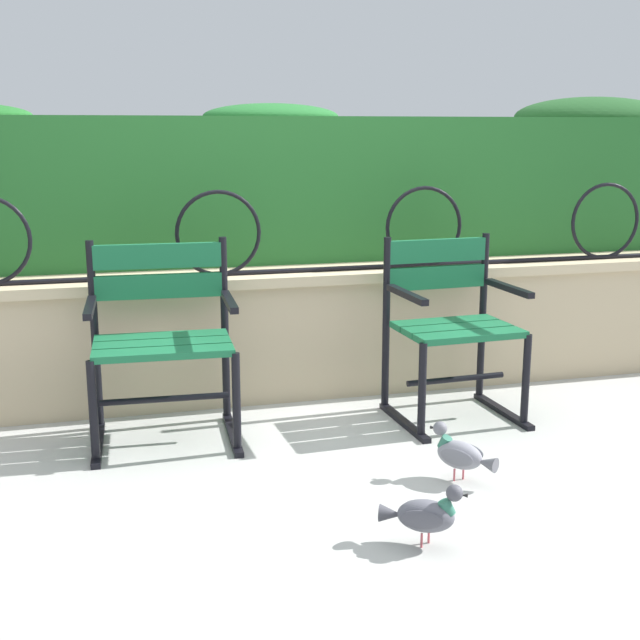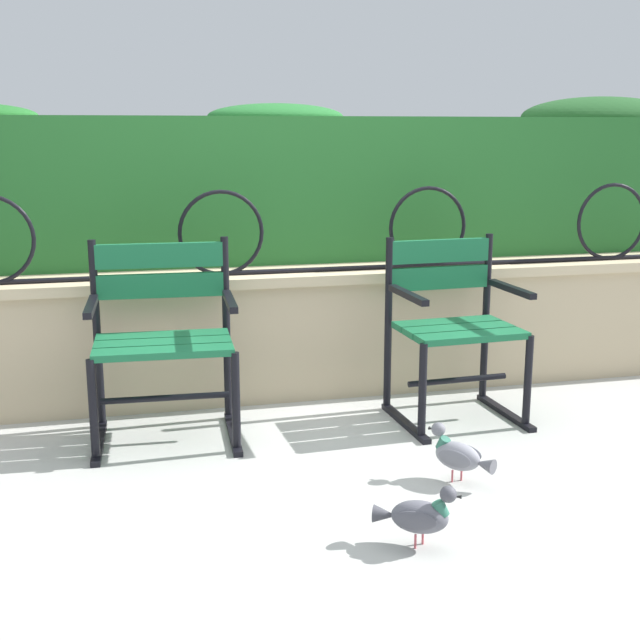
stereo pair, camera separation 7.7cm
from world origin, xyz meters
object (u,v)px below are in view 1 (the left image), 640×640
at_px(park_chair_right, 450,322).
at_px(pigeon_near_chairs, 461,454).
at_px(pigeon_far_side, 424,514).
at_px(park_chair_left, 162,335).

height_order(park_chair_right, pigeon_near_chairs, park_chair_right).
bearing_deg(pigeon_near_chairs, pigeon_far_side, -126.38).
bearing_deg(pigeon_far_side, park_chair_right, 63.22).
distance_m(park_chair_left, pigeon_far_side, 1.50).
relative_size(park_chair_right, pigeon_near_chairs, 3.38).
bearing_deg(pigeon_far_side, park_chair_left, 120.40).
distance_m(park_chair_right, pigeon_near_chairs, 0.87).
xyz_separation_m(pigeon_near_chairs, pigeon_far_side, (-0.34, -0.46, 0.00)).
bearing_deg(pigeon_near_chairs, park_chair_right, 70.05).
bearing_deg(park_chair_left, pigeon_near_chairs, -36.75).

